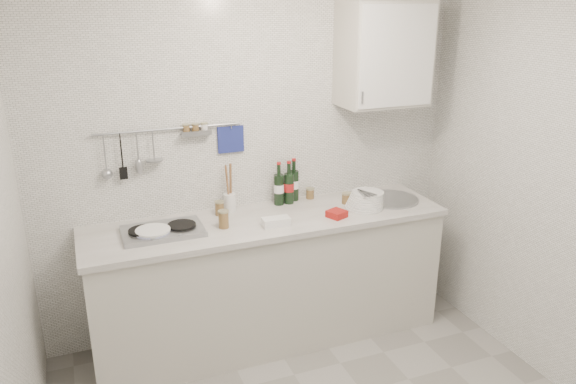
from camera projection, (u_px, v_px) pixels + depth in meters
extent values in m
cube|color=silver|center=(253.00, 159.00, 3.91)|extent=(3.00, 0.02, 2.50)
cube|color=beige|center=(269.00, 282.00, 3.92)|extent=(2.40, 0.60, 0.88)
cube|color=silver|center=(268.00, 221.00, 3.77)|extent=(2.44, 0.64, 0.04)
cube|color=black|center=(268.00, 328.00, 4.07)|extent=(2.34, 0.52, 0.10)
cube|color=#93969B|center=(163.00, 231.00, 3.51)|extent=(0.50, 0.32, 0.03)
cylinder|color=black|center=(143.00, 231.00, 3.46)|extent=(0.18, 0.18, 0.01)
cylinder|color=black|center=(182.00, 225.00, 3.55)|extent=(0.18, 0.18, 0.01)
cylinder|color=#93969B|center=(391.00, 199.00, 4.09)|extent=(0.40, 0.40, 0.02)
cylinder|color=#93969B|center=(390.00, 206.00, 4.11)|extent=(0.34, 0.34, 0.10)
cylinder|color=#93969B|center=(168.00, 129.00, 3.60)|extent=(0.95, 0.02, 0.02)
cube|color=navy|center=(231.00, 139.00, 3.79)|extent=(0.18, 0.02, 0.18)
cube|color=beige|center=(384.00, 54.00, 3.84)|extent=(0.60, 0.35, 0.70)
cube|color=white|center=(398.00, 57.00, 3.68)|extent=(0.56, 0.01, 0.66)
cylinder|color=#93969B|center=(362.00, 97.00, 3.66)|extent=(0.01, 0.01, 0.08)
cylinder|color=#454D9C|center=(151.00, 236.00, 3.46)|extent=(0.23, 0.23, 0.01)
cylinder|color=#454D9C|center=(152.00, 234.00, 3.46)|extent=(0.23, 0.23, 0.01)
cylinder|color=#454D9C|center=(152.00, 232.00, 3.46)|extent=(0.22, 0.22, 0.01)
cylinder|color=#454D9C|center=(153.00, 230.00, 3.46)|extent=(0.22, 0.22, 0.01)
cylinder|color=white|center=(364.00, 207.00, 3.93)|extent=(0.27, 0.27, 0.01)
cylinder|color=white|center=(364.00, 205.00, 3.93)|extent=(0.26, 0.26, 0.01)
cylinder|color=white|center=(365.00, 203.00, 3.94)|extent=(0.25, 0.25, 0.01)
cylinder|color=white|center=(366.00, 201.00, 3.94)|extent=(0.25, 0.25, 0.01)
cylinder|color=white|center=(366.00, 199.00, 3.94)|extent=(0.24, 0.24, 0.01)
cylinder|color=white|center=(367.00, 197.00, 3.94)|extent=(0.24, 0.24, 0.01)
cylinder|color=white|center=(367.00, 195.00, 3.94)|extent=(0.23, 0.23, 0.01)
cylinder|color=white|center=(368.00, 193.00, 3.94)|extent=(0.22, 0.22, 0.01)
cube|color=white|center=(276.00, 222.00, 3.63)|extent=(0.18, 0.10, 0.05)
cube|color=red|center=(337.00, 214.00, 3.77)|extent=(0.15, 0.15, 0.05)
cylinder|color=white|center=(230.00, 203.00, 3.86)|extent=(0.08, 0.08, 0.13)
cylinder|color=brown|center=(231.00, 181.00, 3.81)|extent=(0.03, 0.06, 0.25)
cylinder|color=brown|center=(227.00, 182.00, 3.81)|extent=(0.02, 0.05, 0.23)
cylinder|color=brown|center=(220.00, 209.00, 3.80)|extent=(0.06, 0.06, 0.09)
cylinder|color=tan|center=(219.00, 202.00, 3.78)|extent=(0.06, 0.06, 0.01)
cylinder|color=brown|center=(310.00, 194.00, 4.11)|extent=(0.06, 0.06, 0.07)
cylinder|color=tan|center=(310.00, 189.00, 4.10)|extent=(0.06, 0.06, 0.01)
cylinder|color=brown|center=(347.00, 199.00, 4.01)|extent=(0.07, 0.07, 0.07)
cylinder|color=tan|center=(347.00, 194.00, 4.00)|extent=(0.07, 0.07, 0.01)
cylinder|color=brown|center=(224.00, 220.00, 3.59)|extent=(0.07, 0.07, 0.11)
cylinder|color=tan|center=(223.00, 211.00, 3.57)|extent=(0.07, 0.07, 0.01)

